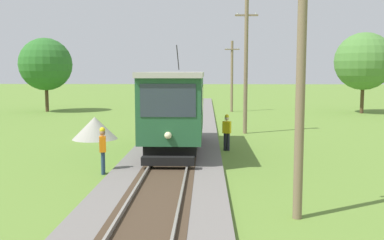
{
  "coord_description": "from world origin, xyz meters",
  "views": [
    {
      "loc": [
        1.45,
        2.0,
        3.86
      ],
      "look_at": [
        0.8,
        21.05,
        1.67
      ],
      "focal_mm": 39.9,
      "sensor_mm": 36.0,
      "label": 1
    }
  ],
  "objects_px": {
    "track_worker": "(103,148)",
    "second_worker": "(227,131)",
    "utility_pole_mid": "(246,66)",
    "gravel_pile": "(95,128)",
    "utility_pole_near_tram": "(301,87)",
    "red_tram": "(176,107)",
    "utility_pole_far": "(232,75)",
    "tree_left_near": "(46,64)",
    "tree_left_far": "(364,61)"
  },
  "relations": [
    {
      "from": "second_worker",
      "to": "utility_pole_mid",
      "type": "bearing_deg",
      "value": -172.74
    },
    {
      "from": "utility_pole_far",
      "to": "tree_left_near",
      "type": "distance_m",
      "value": 17.72
    },
    {
      "from": "utility_pole_far",
      "to": "track_worker",
      "type": "distance_m",
      "value": 26.12
    },
    {
      "from": "red_tram",
      "to": "utility_pole_near_tram",
      "type": "height_order",
      "value": "utility_pole_near_tram"
    },
    {
      "from": "red_tram",
      "to": "utility_pole_mid",
      "type": "bearing_deg",
      "value": 59.36
    },
    {
      "from": "gravel_pile",
      "to": "red_tram",
      "type": "bearing_deg",
      "value": -39.04
    },
    {
      "from": "gravel_pile",
      "to": "tree_left_far",
      "type": "xyz_separation_m",
      "value": [
        20.67,
        15.69,
        4.11
      ]
    },
    {
      "from": "gravel_pile",
      "to": "tree_left_far",
      "type": "bearing_deg",
      "value": 37.22
    },
    {
      "from": "gravel_pile",
      "to": "tree_left_far",
      "type": "height_order",
      "value": "tree_left_far"
    },
    {
      "from": "utility_pole_far",
      "to": "tree_left_far",
      "type": "height_order",
      "value": "tree_left_far"
    },
    {
      "from": "utility_pole_near_tram",
      "to": "second_worker",
      "type": "relative_size",
      "value": 3.76
    },
    {
      "from": "gravel_pile",
      "to": "tree_left_near",
      "type": "bearing_deg",
      "value": 118.63
    },
    {
      "from": "red_tram",
      "to": "gravel_pile",
      "type": "bearing_deg",
      "value": 140.96
    },
    {
      "from": "tree_left_near",
      "to": "second_worker",
      "type": "bearing_deg",
      "value": -50.33
    },
    {
      "from": "utility_pole_near_tram",
      "to": "gravel_pile",
      "type": "bearing_deg",
      "value": 124.24
    },
    {
      "from": "gravel_pile",
      "to": "utility_pole_far",
      "type": "bearing_deg",
      "value": 62.62
    },
    {
      "from": "second_worker",
      "to": "tree_left_near",
      "type": "bearing_deg",
      "value": -119.41
    },
    {
      "from": "second_worker",
      "to": "tree_left_near",
      "type": "height_order",
      "value": "tree_left_near"
    },
    {
      "from": "track_worker",
      "to": "second_worker",
      "type": "xyz_separation_m",
      "value": [
        4.88,
        4.97,
        0.0
      ]
    },
    {
      "from": "track_worker",
      "to": "second_worker",
      "type": "relative_size",
      "value": 1.0
    },
    {
      "from": "tree_left_near",
      "to": "tree_left_far",
      "type": "relative_size",
      "value": 0.95
    },
    {
      "from": "utility_pole_far",
      "to": "gravel_pile",
      "type": "height_order",
      "value": "utility_pole_far"
    },
    {
      "from": "utility_pole_mid",
      "to": "red_tram",
      "type": "bearing_deg",
      "value": -120.64
    },
    {
      "from": "red_tram",
      "to": "utility_pole_mid",
      "type": "distance_m",
      "value": 7.82
    },
    {
      "from": "utility_pole_mid",
      "to": "gravel_pile",
      "type": "bearing_deg",
      "value": -164.09
    },
    {
      "from": "utility_pole_mid",
      "to": "utility_pole_near_tram",
      "type": "bearing_deg",
      "value": -90.0
    },
    {
      "from": "gravel_pile",
      "to": "second_worker",
      "type": "relative_size",
      "value": 1.43
    },
    {
      "from": "red_tram",
      "to": "utility_pole_mid",
      "type": "xyz_separation_m",
      "value": [
        3.85,
        6.5,
        2.01
      ]
    },
    {
      "from": "track_worker",
      "to": "second_worker",
      "type": "distance_m",
      "value": 6.96
    },
    {
      "from": "red_tram",
      "to": "tree_left_near",
      "type": "height_order",
      "value": "tree_left_near"
    },
    {
      "from": "utility_pole_near_tram",
      "to": "utility_pole_mid",
      "type": "relative_size",
      "value": 0.82
    },
    {
      "from": "second_worker",
      "to": "tree_left_far",
      "type": "relative_size",
      "value": 0.24
    },
    {
      "from": "utility_pole_near_tram",
      "to": "utility_pole_mid",
      "type": "distance_m",
      "value": 15.42
    },
    {
      "from": "red_tram",
      "to": "utility_pole_near_tram",
      "type": "bearing_deg",
      "value": -66.61
    },
    {
      "from": "utility_pole_mid",
      "to": "gravel_pile",
      "type": "xyz_separation_m",
      "value": [
        -8.78,
        -2.5,
        -3.57
      ]
    },
    {
      "from": "gravel_pile",
      "to": "second_worker",
      "type": "bearing_deg",
      "value": -24.21
    },
    {
      "from": "utility_pole_mid",
      "to": "tree_left_near",
      "type": "bearing_deg",
      "value": 142.03
    },
    {
      "from": "utility_pole_near_tram",
      "to": "utility_pole_mid",
      "type": "xyz_separation_m",
      "value": [
        0.0,
        15.4,
        0.75
      ]
    },
    {
      "from": "red_tram",
      "to": "track_worker",
      "type": "distance_m",
      "value": 5.08
    },
    {
      "from": "utility_pole_mid",
      "to": "gravel_pile",
      "type": "relative_size",
      "value": 3.21
    },
    {
      "from": "track_worker",
      "to": "tree_left_near",
      "type": "relative_size",
      "value": 0.26
    },
    {
      "from": "gravel_pile",
      "to": "tree_left_near",
      "type": "relative_size",
      "value": 0.37
    },
    {
      "from": "gravel_pile",
      "to": "tree_left_near",
      "type": "height_order",
      "value": "tree_left_near"
    },
    {
      "from": "utility_pole_mid",
      "to": "tree_left_far",
      "type": "distance_m",
      "value": 17.77
    },
    {
      "from": "utility_pole_near_tram",
      "to": "utility_pole_mid",
      "type": "bearing_deg",
      "value": 90.0
    },
    {
      "from": "red_tram",
      "to": "utility_pole_far",
      "type": "relative_size",
      "value": 1.27
    },
    {
      "from": "tree_left_near",
      "to": "utility_pole_far",
      "type": "bearing_deg",
      "value": 2.1
    },
    {
      "from": "track_worker",
      "to": "red_tram",
      "type": "bearing_deg",
      "value": 47.18
    },
    {
      "from": "utility_pole_near_tram",
      "to": "gravel_pile",
      "type": "distance_m",
      "value": 15.85
    },
    {
      "from": "second_worker",
      "to": "tree_left_near",
      "type": "distance_m",
      "value": 25.72
    }
  ]
}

